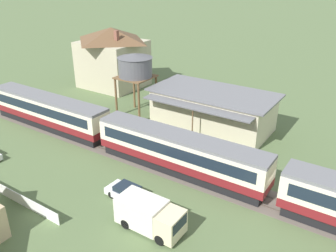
% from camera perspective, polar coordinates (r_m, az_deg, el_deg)
% --- Properties ---
extents(ground_plane, '(600.00, 600.00, 0.00)m').
position_cam_1_polar(ground_plane, '(32.30, 15.57, -11.01)').
color(ground_plane, '#566B42').
extents(passenger_train, '(55.20, 2.89, 3.92)m').
position_cam_1_polar(passenger_train, '(33.53, 2.21, -4.20)').
color(passenger_train, maroon).
rests_on(passenger_train, ground_plane).
extents(railway_track, '(130.06, 3.60, 0.04)m').
position_cam_1_polar(railway_track, '(35.77, -1.22, -6.19)').
color(railway_track, '#665B51').
rests_on(railway_track, ground_plane).
extents(station_building, '(14.85, 8.79, 4.61)m').
position_cam_1_polar(station_building, '(43.15, 7.14, 2.66)').
color(station_building, beige).
rests_on(station_building, ground_plane).
extents(station_house_brown_roof, '(9.92, 9.04, 9.36)m').
position_cam_1_polar(station_house_brown_roof, '(58.41, -8.87, 10.96)').
color(station_house_brown_roof, '#BCB293').
rests_on(station_house_brown_roof, ground_plane).
extents(water_tower, '(4.48, 4.48, 8.18)m').
position_cam_1_polar(water_tower, '(45.50, -5.28, 9.51)').
color(water_tower, brown).
rests_on(water_tower, ground_plane).
extents(parked_car_white_2, '(4.16, 1.90, 1.19)m').
position_cam_1_polar(parked_car_white_2, '(30.93, -6.39, -10.60)').
color(parked_car_white_2, white).
rests_on(parked_car_white_2, ground_plane).
extents(delivery_truck_cream, '(5.24, 2.29, 2.33)m').
position_cam_1_polar(delivery_truck_cream, '(27.40, -2.98, -14.04)').
color(delivery_truck_cream, beige).
rests_on(delivery_truck_cream, ground_plane).
extents(yard_tree_1, '(4.25, 4.25, 6.58)m').
position_cam_1_polar(yard_tree_1, '(60.55, -10.06, 10.99)').
color(yard_tree_1, brown).
rests_on(yard_tree_1, ground_plane).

